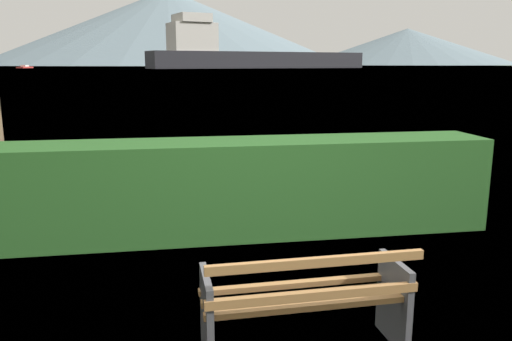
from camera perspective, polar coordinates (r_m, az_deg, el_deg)
water_surface at (r=309.87m, az=-9.53°, el=11.40°), size 620.00×620.00×0.00m
park_bench at (r=3.89m, az=5.58°, el=-14.47°), size 1.55×0.62×0.87m
hedge_row at (r=6.46m, az=-0.95°, el=-1.89°), size 6.17×0.90×1.20m
cargo_ship_large at (r=225.30m, az=-1.18°, el=12.95°), size 100.00×44.32×21.68m
fishing_boat_near at (r=251.22m, az=-24.53°, el=10.53°), size 5.23×9.44×1.39m
distant_hills at (r=588.75m, az=-13.93°, el=14.98°), size 847.16×395.32×81.24m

